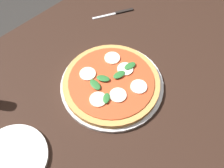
{
  "coord_description": "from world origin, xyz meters",
  "views": [
    {
      "loc": [
        0.41,
        0.32,
        1.42
      ],
      "look_at": [
        0.09,
        0.01,
        0.74
      ],
      "focal_mm": 40.74,
      "sensor_mm": 36.0,
      "label": 1
    }
  ],
  "objects_px": {
    "dining_table": "(128,86)",
    "serving_tray": "(112,85)",
    "knife": "(118,13)",
    "plate_white": "(13,158)",
    "pizza": "(111,82)"
  },
  "relations": [
    {
      "from": "dining_table",
      "to": "knife",
      "type": "height_order",
      "value": "knife"
    },
    {
      "from": "serving_tray",
      "to": "pizza",
      "type": "height_order",
      "value": "pizza"
    },
    {
      "from": "dining_table",
      "to": "serving_tray",
      "type": "height_order",
      "value": "serving_tray"
    },
    {
      "from": "pizza",
      "to": "knife",
      "type": "bearing_deg",
      "value": -139.61
    },
    {
      "from": "serving_tray",
      "to": "plate_white",
      "type": "xyz_separation_m",
      "value": [
        0.36,
        -0.02,
        0.0
      ]
    },
    {
      "from": "pizza",
      "to": "knife",
      "type": "distance_m",
      "value": 0.35
    },
    {
      "from": "dining_table",
      "to": "pizza",
      "type": "xyz_separation_m",
      "value": [
        0.09,
        0.01,
        0.13
      ]
    },
    {
      "from": "plate_white",
      "to": "knife",
      "type": "distance_m",
      "value": 0.65
    },
    {
      "from": "knife",
      "to": "dining_table",
      "type": "bearing_deg",
      "value": 51.57
    },
    {
      "from": "dining_table",
      "to": "pizza",
      "type": "relative_size",
      "value": 4.08
    },
    {
      "from": "pizza",
      "to": "knife",
      "type": "height_order",
      "value": "pizza"
    },
    {
      "from": "serving_tray",
      "to": "pizza",
      "type": "xyz_separation_m",
      "value": [
        0.0,
        0.0,
        0.02
      ]
    },
    {
      "from": "pizza",
      "to": "dining_table",
      "type": "bearing_deg",
      "value": -175.85
    },
    {
      "from": "knife",
      "to": "plate_white",
      "type": "bearing_deg",
      "value": 18.16
    },
    {
      "from": "dining_table",
      "to": "pizza",
      "type": "distance_m",
      "value": 0.16
    }
  ]
}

